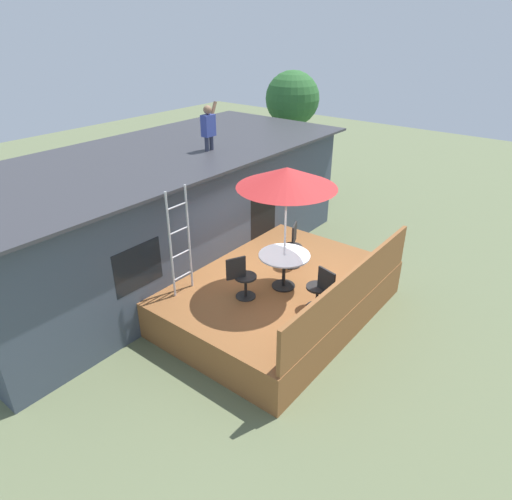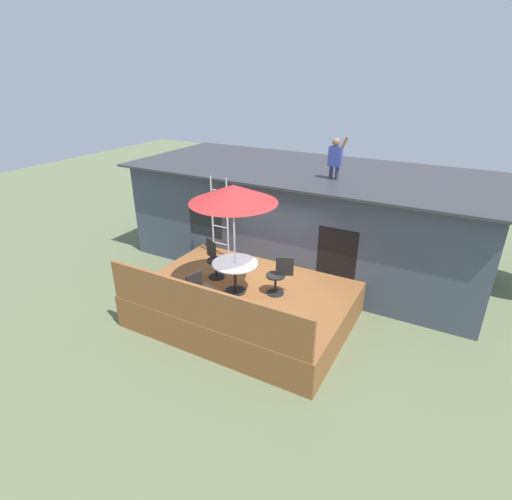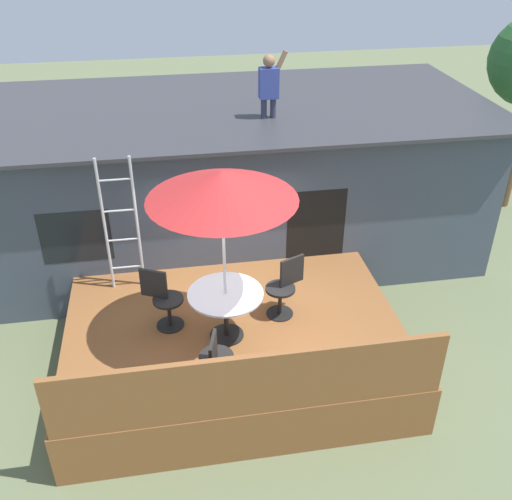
# 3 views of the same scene
# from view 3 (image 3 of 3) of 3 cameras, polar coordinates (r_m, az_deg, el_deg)

# --- Properties ---
(ground_plane) EXTENTS (40.00, 40.00, 0.00)m
(ground_plane) POSITION_cam_3_polar(r_m,az_deg,el_deg) (9.13, -2.15, -11.04)
(ground_plane) COLOR #66704C
(house) EXTENTS (10.50, 4.50, 2.91)m
(house) POSITION_cam_3_polar(r_m,az_deg,el_deg) (11.34, -4.76, 6.84)
(house) COLOR #424C5B
(house) RESTS_ON ground
(deck) EXTENTS (4.85, 3.61, 0.80)m
(deck) POSITION_cam_3_polar(r_m,az_deg,el_deg) (8.86, -2.20, -9.13)
(deck) COLOR brown
(deck) RESTS_ON ground
(deck_railing) EXTENTS (4.75, 0.08, 0.90)m
(deck_railing) POSITION_cam_3_polar(r_m,az_deg,el_deg) (7.00, -0.38, -13.07)
(deck_railing) COLOR brown
(deck_railing) RESTS_ON deck
(patio_table) EXTENTS (1.04, 1.04, 0.74)m
(patio_table) POSITION_cam_3_polar(r_m,az_deg,el_deg) (8.02, -2.98, -5.15)
(patio_table) COLOR black
(patio_table) RESTS_ON deck
(patio_umbrella) EXTENTS (1.90, 1.90, 2.54)m
(patio_umbrella) POSITION_cam_3_polar(r_m,az_deg,el_deg) (7.11, -3.37, 6.32)
(patio_umbrella) COLOR silver
(patio_umbrella) RESTS_ON deck
(step_ladder) EXTENTS (0.52, 0.04, 2.20)m
(step_ladder) POSITION_cam_3_polar(r_m,az_deg,el_deg) (9.01, -13.06, 2.36)
(step_ladder) COLOR silver
(step_ladder) RESTS_ON deck
(person_figure) EXTENTS (0.47, 0.20, 1.11)m
(person_figure) POSITION_cam_3_polar(r_m,az_deg,el_deg) (9.99, 1.32, 16.12)
(person_figure) COLOR #33384C
(person_figure) RESTS_ON house
(patio_chair_left) EXTENTS (0.59, 0.44, 0.92)m
(patio_chair_left) POSITION_cam_3_polar(r_m,az_deg,el_deg) (8.39, -9.05, -4.77)
(patio_chair_left) COLOR black
(patio_chair_left) RESTS_ON deck
(patio_chair_right) EXTENTS (0.59, 0.44, 0.92)m
(patio_chair_right) POSITION_cam_3_polar(r_m,az_deg,el_deg) (8.54, 2.79, -3.66)
(patio_chair_right) COLOR black
(patio_chair_right) RESTS_ON deck
(patio_chair_near) EXTENTS (0.44, 0.61, 0.92)m
(patio_chair_near) POSITION_cam_3_polar(r_m,az_deg,el_deg) (7.30, -3.99, -10.83)
(patio_chair_near) COLOR black
(patio_chair_near) RESTS_ON deck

